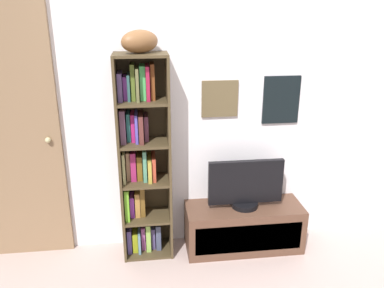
{
  "coord_description": "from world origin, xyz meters",
  "views": [
    {
      "loc": [
        -0.66,
        -1.89,
        1.97
      ],
      "look_at": [
        -0.32,
        0.85,
        0.99
      ],
      "focal_mm": 36.3,
      "sensor_mm": 36.0,
      "label": 1
    }
  ],
  "objects_px": {
    "football": "(140,41)",
    "tv_stand": "(243,227)",
    "door": "(9,135)",
    "bookshelf": "(141,162)",
    "television": "(246,185)"
  },
  "relations": [
    {
      "from": "football",
      "to": "tv_stand",
      "type": "xyz_separation_m",
      "value": [
        0.81,
        -0.04,
        -1.54
      ]
    },
    {
      "from": "tv_stand",
      "to": "football",
      "type": "bearing_deg",
      "value": 177.03
    },
    {
      "from": "door",
      "to": "tv_stand",
      "type": "bearing_deg",
      "value": -5.12
    },
    {
      "from": "football",
      "to": "tv_stand",
      "type": "distance_m",
      "value": 1.74
    },
    {
      "from": "tv_stand",
      "to": "door",
      "type": "height_order",
      "value": "door"
    },
    {
      "from": "tv_stand",
      "to": "door",
      "type": "bearing_deg",
      "value": 174.88
    },
    {
      "from": "football",
      "to": "television",
      "type": "bearing_deg",
      "value": -2.88
    },
    {
      "from": "bookshelf",
      "to": "door",
      "type": "bearing_deg",
      "value": 174.9
    },
    {
      "from": "football",
      "to": "bookshelf",
      "type": "bearing_deg",
      "value": 129.79
    },
    {
      "from": "television",
      "to": "door",
      "type": "xyz_separation_m",
      "value": [
        -1.83,
        0.16,
        0.46
      ]
    },
    {
      "from": "bookshelf",
      "to": "door",
      "type": "xyz_separation_m",
      "value": [
        -1.0,
        0.09,
        0.23
      ]
    },
    {
      "from": "television",
      "to": "football",
      "type": "bearing_deg",
      "value": 177.12
    },
    {
      "from": "football",
      "to": "door",
      "type": "bearing_deg",
      "value": 173.18
    },
    {
      "from": "tv_stand",
      "to": "door",
      "type": "distance_m",
      "value": 2.03
    },
    {
      "from": "bookshelf",
      "to": "football",
      "type": "height_order",
      "value": "football"
    }
  ]
}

